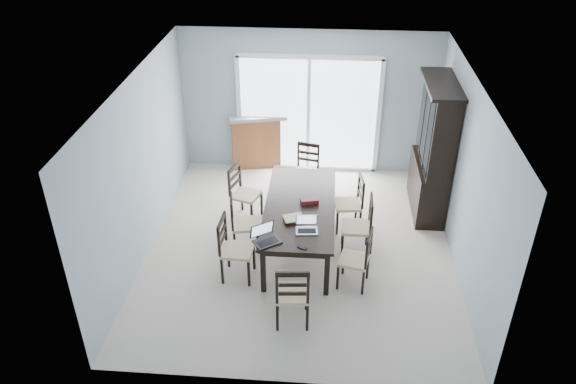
# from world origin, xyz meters

# --- Properties ---
(floor) EXTENTS (5.00, 5.00, 0.00)m
(floor) POSITION_xyz_m (0.00, 0.00, 0.00)
(floor) COLOR beige
(floor) RESTS_ON ground
(ceiling) EXTENTS (5.00, 5.00, 0.00)m
(ceiling) POSITION_xyz_m (0.00, 0.00, 2.60)
(ceiling) COLOR white
(ceiling) RESTS_ON back_wall
(back_wall) EXTENTS (4.50, 0.02, 2.60)m
(back_wall) POSITION_xyz_m (0.00, 2.50, 1.30)
(back_wall) COLOR #90A2AC
(back_wall) RESTS_ON floor
(wall_left) EXTENTS (0.02, 5.00, 2.60)m
(wall_left) POSITION_xyz_m (-2.25, 0.00, 1.30)
(wall_left) COLOR #90A2AC
(wall_left) RESTS_ON floor
(wall_right) EXTENTS (0.02, 5.00, 2.60)m
(wall_right) POSITION_xyz_m (2.25, 0.00, 1.30)
(wall_right) COLOR #90A2AC
(wall_right) RESTS_ON floor
(balcony) EXTENTS (4.50, 2.00, 0.10)m
(balcony) POSITION_xyz_m (0.00, 3.50, -0.05)
(balcony) COLOR gray
(balcony) RESTS_ON ground
(railing) EXTENTS (4.50, 0.06, 1.10)m
(railing) POSITION_xyz_m (0.00, 4.50, 0.55)
(railing) COLOR #99999E
(railing) RESTS_ON balcony
(dining_table) EXTENTS (1.00, 2.20, 0.75)m
(dining_table) POSITION_xyz_m (0.00, 0.00, 0.67)
(dining_table) COLOR black
(dining_table) RESTS_ON floor
(china_hutch) EXTENTS (0.50, 1.38, 2.20)m
(china_hutch) POSITION_xyz_m (2.02, 1.25, 1.07)
(china_hutch) COLOR black
(china_hutch) RESTS_ON floor
(sliding_door) EXTENTS (2.52, 0.05, 2.18)m
(sliding_door) POSITION_xyz_m (0.00, 2.48, 1.09)
(sliding_door) COLOR silver
(sliding_door) RESTS_ON floor
(chair_left_near) EXTENTS (0.45, 0.43, 1.09)m
(chair_left_near) POSITION_xyz_m (-0.90, -0.71, 0.58)
(chair_left_near) COLOR black
(chair_left_near) RESTS_ON floor
(chair_left_mid) EXTENTS (0.46, 0.45, 1.02)m
(chair_left_mid) POSITION_xyz_m (-0.88, -0.06, 0.54)
(chair_left_mid) COLOR black
(chair_left_mid) RESTS_ON floor
(chair_left_far) EXTENTS (0.51, 0.51, 1.06)m
(chair_left_far) POSITION_xyz_m (-0.98, 0.77, 0.56)
(chair_left_far) COLOR black
(chair_left_far) RESTS_ON floor
(chair_right_near) EXTENTS (0.47, 0.46, 1.01)m
(chair_right_near) POSITION_xyz_m (0.86, -0.78, 0.53)
(chair_right_near) COLOR black
(chair_right_near) RESTS_ON floor
(chair_right_mid) EXTENTS (0.42, 0.41, 1.07)m
(chair_right_mid) POSITION_xyz_m (0.91, -0.03, 0.57)
(chair_right_mid) COLOR black
(chair_right_mid) RESTS_ON floor
(chair_right_far) EXTENTS (0.46, 0.45, 1.05)m
(chair_right_far) POSITION_xyz_m (0.80, 0.61, 0.56)
(chair_right_far) COLOR black
(chair_right_far) RESTS_ON floor
(chair_end_near) EXTENTS (0.44, 0.45, 1.08)m
(chair_end_near) POSITION_xyz_m (0.01, -1.61, 0.57)
(chair_end_near) COLOR black
(chair_end_near) RESTS_ON floor
(chair_end_far) EXTENTS (0.47, 0.48, 1.04)m
(chair_end_far) POSITION_xyz_m (0.02, 1.62, 0.55)
(chair_end_far) COLOR black
(chair_end_far) RESTS_ON floor
(laptop_dark) EXTENTS (0.41, 0.39, 0.23)m
(laptop_dark) POSITION_xyz_m (-0.37, -0.91, 0.81)
(laptop_dark) COLOR black
(laptop_dark) RESTS_ON dining_table
(laptop_silver) EXTENTS (0.31, 0.23, 0.20)m
(laptop_silver) POSITION_xyz_m (0.13, -0.63, 0.80)
(laptop_silver) COLOR silver
(laptop_silver) RESTS_ON dining_table
(book_stack) EXTENTS (0.33, 0.29, 0.05)m
(book_stack) POSITION_xyz_m (-0.07, -0.37, 0.77)
(book_stack) COLOR maroon
(book_stack) RESTS_ON dining_table
(cell_phone) EXTENTS (0.13, 0.11, 0.01)m
(cell_phone) POSITION_xyz_m (0.09, -1.00, 0.76)
(cell_phone) COLOR black
(cell_phone) RESTS_ON dining_table
(game_box) EXTENTS (0.28, 0.18, 0.06)m
(game_box) POSITION_xyz_m (0.13, 0.09, 0.78)
(game_box) COLOR #4B0F19
(game_box) RESTS_ON dining_table
(hot_tub) EXTENTS (2.31, 2.15, 1.02)m
(hot_tub) POSITION_xyz_m (-0.61, 3.32, 0.51)
(hot_tub) COLOR brown
(hot_tub) RESTS_ON balcony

